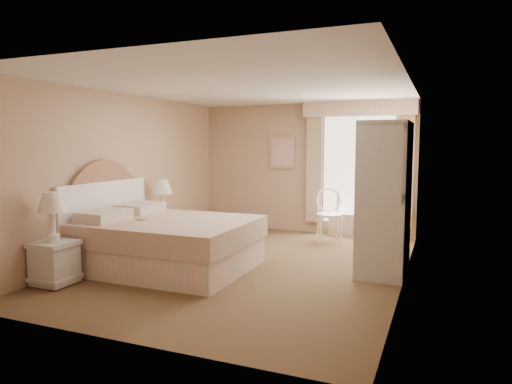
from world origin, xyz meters
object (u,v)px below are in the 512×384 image
at_px(cafe_chair, 329,210).
at_px(armoire, 385,211).
at_px(nightstand_near, 54,251).
at_px(round_table, 387,216).
at_px(bed, 160,240).
at_px(nightstand_far, 163,221).

bearing_deg(cafe_chair, armoire, -78.21).
height_order(nightstand_near, round_table, nightstand_near).
bearing_deg(bed, nightstand_near, -121.88).
height_order(bed, armoire, armoire).
bearing_deg(bed, nightstand_far, 122.13).
xyz_separation_m(nightstand_near, cafe_chair, (2.50, 3.80, 0.12)).
bearing_deg(armoire, round_table, 95.32).
bearing_deg(armoire, cafe_chair, 124.97).
xyz_separation_m(nightstand_far, cafe_chair, (2.50, 1.47, 0.13)).
distance_m(bed, nightstand_far, 1.37).
xyz_separation_m(nightstand_far, armoire, (3.65, -0.18, 0.41)).
bearing_deg(round_table, cafe_chair, 166.60).
relative_size(round_table, armoire, 0.40).
bearing_deg(round_table, armoire, -84.68).
distance_m(cafe_chair, armoire, 2.03).
relative_size(nightstand_far, armoire, 0.55).
relative_size(bed, nightstand_near, 2.05).
xyz_separation_m(bed, nightstand_far, (-0.73, 1.16, 0.04)).
bearing_deg(nightstand_near, armoire, 30.54).
distance_m(bed, round_table, 3.68).
xyz_separation_m(cafe_chair, armoire, (1.15, -1.64, 0.28)).
relative_size(round_table, cafe_chair, 0.86).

